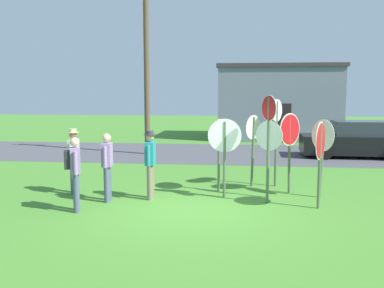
{
  "coord_description": "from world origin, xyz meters",
  "views": [
    {
      "loc": [
        1.08,
        -9.29,
        2.69
      ],
      "look_at": [
        -0.22,
        2.07,
        1.3
      ],
      "focal_mm": 39.89,
      "sensor_mm": 36.0,
      "label": 1
    }
  ],
  "objects_px": {
    "stop_sign_far_back": "(322,144)",
    "person_in_dark_shirt": "(107,163)",
    "stop_sign_center_cluster": "(290,138)",
    "stop_sign_rear_right": "(269,146)",
    "stop_sign_leaning_right": "(320,149)",
    "utility_pole": "(147,61)",
    "stop_sign_nearest": "(268,132)",
    "parked_car_on_street": "(356,141)",
    "stop_sign_leaning_left": "(219,142)",
    "person_near_signs": "(150,161)",
    "stop_sign_low_front": "(225,144)",
    "person_in_teal": "(74,157)",
    "person_on_left": "(74,169)",
    "stop_sign_rear_left": "(253,138)",
    "stop_sign_tallest": "(276,129)"
  },
  "relations": [
    {
      "from": "stop_sign_far_back",
      "to": "person_in_dark_shirt",
      "type": "xyz_separation_m",
      "value": [
        -5.33,
        -1.03,
        -0.42
      ]
    },
    {
      "from": "stop_sign_center_cluster",
      "to": "stop_sign_rear_right",
      "type": "xyz_separation_m",
      "value": [
        -0.58,
        -0.59,
        -0.13
      ]
    },
    {
      "from": "stop_sign_leaning_right",
      "to": "person_in_dark_shirt",
      "type": "bearing_deg",
      "value": 179.13
    },
    {
      "from": "stop_sign_far_back",
      "to": "stop_sign_rear_right",
      "type": "xyz_separation_m",
      "value": [
        -1.36,
        -0.18,
        -0.03
      ]
    },
    {
      "from": "utility_pole",
      "to": "stop_sign_nearest",
      "type": "height_order",
      "value": "utility_pole"
    },
    {
      "from": "parked_car_on_street",
      "to": "stop_sign_leaning_left",
      "type": "distance_m",
      "value": 8.73
    },
    {
      "from": "person_in_dark_shirt",
      "to": "utility_pole",
      "type": "bearing_deg",
      "value": 95.6
    },
    {
      "from": "stop_sign_leaning_right",
      "to": "person_near_signs",
      "type": "relative_size",
      "value": 1.17
    },
    {
      "from": "stop_sign_leaning_left",
      "to": "stop_sign_low_front",
      "type": "bearing_deg",
      "value": -74.57
    },
    {
      "from": "person_in_teal",
      "to": "person_near_signs",
      "type": "bearing_deg",
      "value": -8.64
    },
    {
      "from": "person_in_teal",
      "to": "stop_sign_center_cluster",
      "type": "bearing_deg",
      "value": 7.57
    },
    {
      "from": "stop_sign_far_back",
      "to": "stop_sign_rear_right",
      "type": "relative_size",
      "value": 1.02
    },
    {
      "from": "stop_sign_nearest",
      "to": "person_on_left",
      "type": "relative_size",
      "value": 1.56
    },
    {
      "from": "utility_pole",
      "to": "stop_sign_low_front",
      "type": "xyz_separation_m",
      "value": [
        3.65,
        -7.42,
        -2.66
      ]
    },
    {
      "from": "utility_pole",
      "to": "parked_car_on_street",
      "type": "bearing_deg",
      "value": 0.61
    },
    {
      "from": "stop_sign_far_back",
      "to": "utility_pole",
      "type": "bearing_deg",
      "value": 130.6
    },
    {
      "from": "stop_sign_rear_right",
      "to": "person_near_signs",
      "type": "xyz_separation_m",
      "value": [
        -2.97,
        -0.49,
        -0.36
      ]
    },
    {
      "from": "stop_sign_nearest",
      "to": "stop_sign_low_front",
      "type": "bearing_deg",
      "value": 155.96
    },
    {
      "from": "person_in_teal",
      "to": "person_on_left",
      "type": "bearing_deg",
      "value": -67.43
    },
    {
      "from": "person_on_left",
      "to": "stop_sign_rear_left",
      "type": "bearing_deg",
      "value": 37.24
    },
    {
      "from": "stop_sign_low_front",
      "to": "parked_car_on_street",
      "type": "bearing_deg",
      "value": 55.43
    },
    {
      "from": "person_in_teal",
      "to": "stop_sign_far_back",
      "type": "bearing_deg",
      "value": 3.06
    },
    {
      "from": "stop_sign_low_front",
      "to": "person_in_dark_shirt",
      "type": "distance_m",
      "value": 2.98
    },
    {
      "from": "stop_sign_center_cluster",
      "to": "stop_sign_rear_right",
      "type": "bearing_deg",
      "value": -134.86
    },
    {
      "from": "stop_sign_low_front",
      "to": "person_on_left",
      "type": "height_order",
      "value": "stop_sign_low_front"
    },
    {
      "from": "stop_sign_far_back",
      "to": "stop_sign_rear_right",
      "type": "height_order",
      "value": "stop_sign_far_back"
    },
    {
      "from": "stop_sign_rear_left",
      "to": "stop_sign_rear_right",
      "type": "relative_size",
      "value": 1.04
    },
    {
      "from": "parked_car_on_street",
      "to": "stop_sign_far_back",
      "type": "bearing_deg",
      "value": -110.46
    },
    {
      "from": "stop_sign_rear_left",
      "to": "person_in_teal",
      "type": "relative_size",
      "value": 1.18
    },
    {
      "from": "stop_sign_tallest",
      "to": "stop_sign_rear_right",
      "type": "distance_m",
      "value": 1.44
    },
    {
      "from": "stop_sign_nearest",
      "to": "person_in_teal",
      "type": "bearing_deg",
      "value": 175.45
    },
    {
      "from": "stop_sign_far_back",
      "to": "person_in_dark_shirt",
      "type": "height_order",
      "value": "stop_sign_far_back"
    },
    {
      "from": "stop_sign_low_front",
      "to": "stop_sign_leaning_left",
      "type": "relative_size",
      "value": 1.02
    },
    {
      "from": "stop_sign_leaning_right",
      "to": "person_in_teal",
      "type": "height_order",
      "value": "stop_sign_leaning_right"
    },
    {
      "from": "stop_sign_center_cluster",
      "to": "stop_sign_tallest",
      "type": "height_order",
      "value": "stop_sign_tallest"
    },
    {
      "from": "utility_pole",
      "to": "stop_sign_low_front",
      "type": "height_order",
      "value": "utility_pole"
    },
    {
      "from": "stop_sign_center_cluster",
      "to": "stop_sign_tallest",
      "type": "bearing_deg",
      "value": 110.4
    },
    {
      "from": "stop_sign_leaning_left",
      "to": "person_on_left",
      "type": "xyz_separation_m",
      "value": [
        -3.12,
        -2.37,
        -0.37
      ]
    },
    {
      "from": "utility_pole",
      "to": "stop_sign_low_front",
      "type": "distance_m",
      "value": 8.69
    },
    {
      "from": "parked_car_on_street",
      "to": "stop_sign_center_cluster",
      "type": "distance_m",
      "value": 7.71
    },
    {
      "from": "stop_sign_far_back",
      "to": "stop_sign_rear_left",
      "type": "distance_m",
      "value": 2.04
    },
    {
      "from": "person_in_dark_shirt",
      "to": "stop_sign_rear_right",
      "type": "bearing_deg",
      "value": 12.19
    },
    {
      "from": "stop_sign_tallest",
      "to": "stop_sign_low_front",
      "type": "bearing_deg",
      "value": -133.79
    },
    {
      "from": "stop_sign_low_front",
      "to": "stop_sign_center_cluster",
      "type": "relative_size",
      "value": 0.95
    },
    {
      "from": "stop_sign_tallest",
      "to": "person_on_left",
      "type": "bearing_deg",
      "value": -145.93
    },
    {
      "from": "person_near_signs",
      "to": "stop_sign_far_back",
      "type": "bearing_deg",
      "value": 8.81
    },
    {
      "from": "stop_sign_nearest",
      "to": "stop_sign_far_back",
      "type": "bearing_deg",
      "value": 27.88
    },
    {
      "from": "utility_pole",
      "to": "stop_sign_leaning_right",
      "type": "relative_size",
      "value": 3.81
    },
    {
      "from": "stop_sign_rear_left",
      "to": "stop_sign_nearest",
      "type": "xyz_separation_m",
      "value": [
        0.31,
        -1.84,
        0.36
      ]
    },
    {
      "from": "stop_sign_nearest",
      "to": "stop_sign_leaning_left",
      "type": "relative_size",
      "value": 1.33
    }
  ]
}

